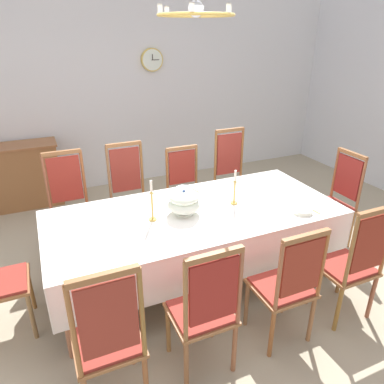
{
  "coord_description": "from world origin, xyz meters",
  "views": [
    {
      "loc": [
        -1.24,
        -2.71,
        2.34
      ],
      "look_at": [
        -0.03,
        0.04,
        0.98
      ],
      "focal_mm": 33.72,
      "sensor_mm": 36.0,
      "label": 1
    }
  ],
  "objects": [
    {
      "name": "chair_north_a",
      "position": [
        -1.05,
        1.05,
        0.58
      ],
      "size": [
        0.44,
        0.42,
        1.17
      ],
      "rotation": [
        0.0,
        0.0,
        3.14
      ],
      "color": "#925F2A",
      "rests_on": "ground"
    },
    {
      "name": "soup_tureen",
      "position": [
        -0.11,
        0.04,
        0.89
      ],
      "size": [
        0.31,
        0.31,
        0.24
      ],
      "color": "white",
      "rests_on": "tablecloth"
    },
    {
      "name": "ground",
      "position": [
        0.0,
        0.0,
        -0.02
      ],
      "size": [
        7.3,
        5.72,
        0.04
      ],
      "primitive_type": "cube",
      "color": "tan"
    },
    {
      "name": "candlestick_east",
      "position": [
        0.42,
        0.04,
        0.91
      ],
      "size": [
        0.07,
        0.07,
        0.35
      ],
      "color": "gold",
      "rests_on": "tablecloth"
    },
    {
      "name": "chair_head_east",
      "position": [
        1.77,
        0.04,
        0.56
      ],
      "size": [
        0.42,
        0.44,
        1.11
      ],
      "rotation": [
        0.0,
        0.0,
        1.57
      ],
      "color": "#97562B",
      "rests_on": "ground"
    },
    {
      "name": "chair_north_d",
      "position": [
        0.99,
        1.06,
        0.6
      ],
      "size": [
        0.44,
        0.42,
        1.2
      ],
      "rotation": [
        0.0,
        0.0,
        3.14
      ],
      "color": "#965135",
      "rests_on": "ground"
    },
    {
      "name": "mounted_clock",
      "position": [
        0.53,
        2.83,
        1.92
      ],
      "size": [
        0.34,
        0.06,
        0.34
      ],
      "color": "#D1B251"
    },
    {
      "name": "chair_south_a",
      "position": [
        -1.05,
        -0.97,
        0.58
      ],
      "size": [
        0.44,
        0.42,
        1.16
      ],
      "color": "brown",
      "rests_on": "ground"
    },
    {
      "name": "bowl_near_left",
      "position": [
        0.91,
        -0.38,
        0.79
      ],
      "size": [
        0.19,
        0.19,
        0.04
      ],
      "color": "white",
      "rests_on": "tablecloth"
    },
    {
      "name": "chair_south_d",
      "position": [
        0.99,
        -0.97,
        0.57
      ],
      "size": [
        0.44,
        0.42,
        1.12
      ],
      "color": "brown",
      "rests_on": "ground"
    },
    {
      "name": "chair_north_b",
      "position": [
        -0.38,
        1.05,
        0.59
      ],
      "size": [
        0.44,
        0.42,
        1.18
      ],
      "rotation": [
        0.0,
        0.0,
        3.14
      ],
      "color": "#935D3C",
      "rests_on": "ground"
    },
    {
      "name": "back_wall",
      "position": [
        0.0,
        2.9,
        1.56
      ],
      "size": [
        7.3,
        0.08,
        3.13
      ],
      "primitive_type": "cube",
      "color": "silver",
      "rests_on": "ground"
    },
    {
      "name": "dining_table",
      "position": [
        0.0,
        0.04,
        0.7
      ],
      "size": [
        2.73,
        1.2,
        0.77
      ],
      "color": "brown",
      "rests_on": "ground"
    },
    {
      "name": "spoon_secondary",
      "position": [
        0.19,
        0.54,
        0.78
      ],
      "size": [
        0.05,
        0.18,
        0.01
      ],
      "rotation": [
        0.0,
        0.0,
        0.2
      ],
      "color": "gold",
      "rests_on": "tablecloth"
    },
    {
      "name": "tablecloth",
      "position": [
        0.0,
        0.04,
        0.67
      ],
      "size": [
        2.75,
        1.22,
        0.41
      ],
      "color": "white",
      "rests_on": "dining_table"
    },
    {
      "name": "spoon_primary",
      "position": [
        1.03,
        -0.36,
        0.78
      ],
      "size": [
        0.04,
        0.18,
        0.01
      ],
      "rotation": [
        0.0,
        0.0,
        0.12
      ],
      "color": "gold",
      "rests_on": "tablecloth"
    },
    {
      "name": "sideboard",
      "position": [
        -1.74,
        2.58,
        0.45
      ],
      "size": [
        1.44,
        0.48,
        0.9
      ],
      "rotation": [
        0.0,
        0.0,
        3.14
      ],
      "color": "brown",
      "rests_on": "ground"
    },
    {
      "name": "candlestick_west",
      "position": [
        -0.42,
        0.04,
        0.93
      ],
      "size": [
        0.07,
        0.07,
        0.38
      ],
      "color": "gold",
      "rests_on": "tablecloth"
    },
    {
      "name": "chandelier",
      "position": [
        -0.0,
        0.04,
        2.45
      ],
      "size": [
        0.61,
        0.59,
        0.66
      ],
      "color": "gold"
    },
    {
      "name": "chair_south_c",
      "position": [
        0.33,
        -0.96,
        0.55
      ],
      "size": [
        0.44,
        0.42,
        1.06
      ],
      "color": "brown",
      "rests_on": "ground"
    },
    {
      "name": "bowl_near_right",
      "position": [
        0.08,
        0.51,
        0.79
      ],
      "size": [
        0.17,
        0.17,
        0.04
      ],
      "color": "white",
      "rests_on": "tablecloth"
    },
    {
      "name": "chair_south_b",
      "position": [
        -0.38,
        -0.97,
        0.56
      ],
      "size": [
        0.44,
        0.42,
        1.11
      ],
      "color": "olive",
      "rests_on": "ground"
    },
    {
      "name": "chair_north_c",
      "position": [
        0.33,
        1.05,
        0.55
      ],
      "size": [
        0.44,
        0.42,
        1.05
      ],
      "rotation": [
        0.0,
        0.0,
        3.14
      ],
      "color": "brown",
      "rests_on": "ground"
    }
  ]
}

